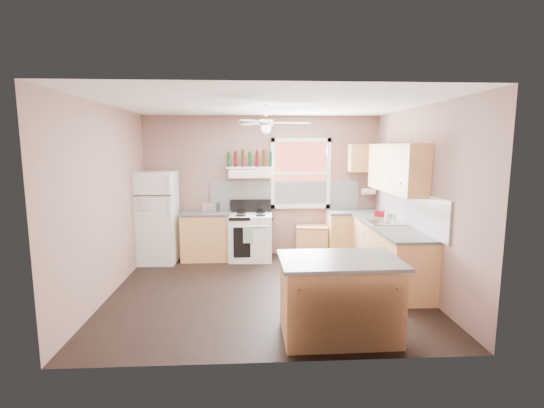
{
  "coord_description": "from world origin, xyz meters",
  "views": [
    {
      "loc": [
        -0.23,
        -5.62,
        2.12
      ],
      "look_at": [
        0.1,
        0.3,
        1.25
      ],
      "focal_mm": 26.0,
      "sensor_mm": 36.0,
      "label": 1
    }
  ],
  "objects": [
    {
      "name": "window_frame",
      "position": [
        0.75,
        1.96,
        1.6
      ],
      "size": [
        1.16,
        0.07,
        1.36
      ],
      "primitive_type": "cube",
      "color": "white",
      "rests_on": "wall_back"
    },
    {
      "name": "paper_towel",
      "position": [
        2.07,
        1.86,
        1.25
      ],
      "size": [
        0.26,
        0.12,
        0.12
      ],
      "primitive_type": "cylinder",
      "rotation": [
        0.0,
        1.57,
        0.0
      ],
      "color": "white",
      "rests_on": "wall_back"
    },
    {
      "name": "refrigerator",
      "position": [
        -1.95,
        1.57,
        0.83
      ],
      "size": [
        0.73,
        0.71,
        1.67
      ],
      "primitive_type": "cube",
      "rotation": [
        0.0,
        0.0,
        -0.03
      ],
      "color": "white",
      "rests_on": "floor"
    },
    {
      "name": "bottle_shelf",
      "position": [
        -0.23,
        1.87,
        1.72
      ],
      "size": [
        0.9,
        0.26,
        0.03
      ],
      "primitive_type": "cube",
      "color": "white",
      "rests_on": "range_hood"
    },
    {
      "name": "stove",
      "position": [
        -0.22,
        1.62,
        0.43
      ],
      "size": [
        0.82,
        0.68,
        0.86
      ],
      "primitive_type": "cube",
      "rotation": [
        0.0,
        0.0,
        -0.06
      ],
      "color": "white",
      "rests_on": "floor"
    },
    {
      "name": "island",
      "position": [
        0.75,
        -1.48,
        0.43
      ],
      "size": [
        1.26,
        0.81,
        0.86
      ],
      "primitive_type": "cube",
      "rotation": [
        0.0,
        0.0,
        0.01
      ],
      "color": "tan",
      "rests_on": "floor"
    },
    {
      "name": "counter_right",
      "position": [
        1.94,
        0.3,
        0.88
      ],
      "size": [
        0.62,
        2.22,
        0.04
      ],
      "primitive_type": "cube",
      "color": "#48484B",
      "rests_on": "base_cabinet_right"
    },
    {
      "name": "wall_back",
      "position": [
        0.0,
        2.02,
        1.35
      ],
      "size": [
        4.5,
        0.05,
        2.7
      ],
      "primitive_type": "cube",
      "color": "#85655B",
      "rests_on": "ground"
    },
    {
      "name": "window_view",
      "position": [
        0.75,
        1.98,
        1.6
      ],
      "size": [
        1.0,
        0.02,
        1.2
      ],
      "primitive_type": "cube",
      "color": "brown",
      "rests_on": "wall_back"
    },
    {
      "name": "soap_bottle",
      "position": [
        1.97,
        0.51,
        1.01
      ],
      "size": [
        0.09,
        0.09,
        0.22
      ],
      "primitive_type": "imported",
      "rotation": [
        0.0,
        0.0,
        3.2
      ],
      "color": "silver",
      "rests_on": "counter_right"
    },
    {
      "name": "faucet",
      "position": [
        2.1,
        0.5,
        0.97
      ],
      "size": [
        0.03,
        0.03,
        0.14
      ],
      "primitive_type": "cylinder",
      "color": "silver",
      "rests_on": "sink"
    },
    {
      "name": "base_cabinet_left",
      "position": [
        -1.06,
        1.7,
        0.43
      ],
      "size": [
        0.9,
        0.6,
        0.86
      ],
      "primitive_type": "cube",
      "color": "tan",
      "rests_on": "floor"
    },
    {
      "name": "base_cabinet_right",
      "position": [
        1.95,
        0.3,
        0.43
      ],
      "size": [
        0.6,
        2.2,
        0.86
      ],
      "primitive_type": "cube",
      "color": "tan",
      "rests_on": "floor"
    },
    {
      "name": "backsplash_right",
      "position": [
        2.23,
        0.3,
        1.18
      ],
      "size": [
        0.03,
        2.6,
        0.55
      ],
      "primitive_type": "cube",
      "color": "white",
      "rests_on": "wall_right"
    },
    {
      "name": "floor",
      "position": [
        0.0,
        0.0,
        0.0
      ],
      "size": [
        4.5,
        4.5,
        0.0
      ],
      "primitive_type": "plane",
      "color": "black",
      "rests_on": "ground"
    },
    {
      "name": "sink",
      "position": [
        1.94,
        0.5,
        0.9
      ],
      "size": [
        0.55,
        0.45,
        0.03
      ],
      "primitive_type": "cube",
      "color": "silver",
      "rests_on": "counter_right"
    },
    {
      "name": "wine_bottles",
      "position": [
        -0.23,
        1.87,
        1.88
      ],
      "size": [
        0.86,
        0.06,
        0.31
      ],
      "color": "#143819",
      "rests_on": "bottle_shelf"
    },
    {
      "name": "upper_cabinet_right",
      "position": [
        2.08,
        0.5,
        1.78
      ],
      "size": [
        0.33,
        1.8,
        0.76
      ],
      "primitive_type": "cube",
      "color": "tan",
      "rests_on": "wall_right"
    },
    {
      "name": "cart",
      "position": [
        0.95,
        1.75,
        0.3
      ],
      "size": [
        0.64,
        0.47,
        0.59
      ],
      "primitive_type": "cube",
      "rotation": [
        0.0,
        0.0,
        -0.12
      ],
      "color": "tan",
      "rests_on": "floor"
    },
    {
      "name": "red_caddy",
      "position": [
        2.05,
        1.08,
        0.95
      ],
      "size": [
        0.21,
        0.17,
        0.1
      ],
      "primitive_type": "cube",
      "rotation": [
        0.0,
        0.0,
        -0.34
      ],
      "color": "#A20D19",
      "rests_on": "counter_right"
    },
    {
      "name": "ceiling_fan_hub",
      "position": [
        0.0,
        0.0,
        2.45
      ],
      "size": [
        0.2,
        0.2,
        0.08
      ],
      "primitive_type": "cylinder",
      "color": "white",
      "rests_on": "ceiling"
    },
    {
      "name": "base_cabinet_corner",
      "position": [
        1.75,
        1.7,
        0.43
      ],
      "size": [
        1.0,
        0.6,
        0.86
      ],
      "primitive_type": "cube",
      "color": "tan",
      "rests_on": "floor"
    },
    {
      "name": "wall_left",
      "position": [
        -2.27,
        0.0,
        1.35
      ],
      "size": [
        0.05,
        4.0,
        2.7
      ],
      "primitive_type": "cube",
      "color": "#85655B",
      "rests_on": "ground"
    },
    {
      "name": "upper_cabinet_corner",
      "position": [
        1.95,
        1.83,
        1.9
      ],
      "size": [
        0.6,
        0.33,
        0.52
      ],
      "primitive_type": "cube",
      "color": "tan",
      "rests_on": "wall_back"
    },
    {
      "name": "toaster",
      "position": [
        -0.96,
        1.7,
        0.99
      ],
      "size": [
        0.32,
        0.25,
        0.18
      ],
      "primitive_type": "cube",
      "rotation": [
        0.0,
        0.0,
        -0.38
      ],
      "color": "silver",
      "rests_on": "counter_left"
    },
    {
      "name": "backsplash_back",
      "position": [
        0.45,
        1.99,
        1.18
      ],
      "size": [
        2.9,
        0.03,
        0.55
      ],
      "primitive_type": "cube",
      "color": "white",
      "rests_on": "wall_back"
    },
    {
      "name": "island_top",
      "position": [
        0.75,
        -1.48,
        0.88
      ],
      "size": [
        1.33,
        0.88,
        0.04
      ],
      "primitive_type": "cube",
      "rotation": [
        0.0,
        0.0,
        0.01
      ],
      "color": "#48484B",
      "rests_on": "island"
    },
    {
      "name": "ceiling",
      "position": [
        0.0,
        0.0,
        2.7
      ],
      "size": [
        4.5,
        4.5,
        0.0
      ],
      "primitive_type": "plane",
      "color": "white",
      "rests_on": "ground"
    },
    {
      "name": "range_hood",
      "position": [
        -0.23,
        1.75,
        1.62
      ],
      "size": [
        0.78,
        0.5,
        0.14
      ],
      "primitive_type": "cube",
      "color": "white",
      "rests_on": "wall_back"
    },
    {
      "name": "wall_right",
      "position": [
        2.27,
        0.0,
        1.35
      ],
      "size": [
        0.05,
        4.0,
        2.7
      ],
      "primitive_type": "cube",
      "color": "#85655B",
      "rests_on": "ground"
    },
    {
      "name": "counter_corner",
      "position": [
        1.75,
        1.7,
        0.88
      ],
      "size": [
        1.02,
        0.62,
        0.04
      ],
      "primitive_type": "cube",
      "color": "#48484B",
      "rests_on": "base_cabinet_corner"
    },
    {
      "name": "counter_left",
      "position": [
        -1.06,
        1.7,
        0.88
      ],
      "size": [
        0.92,
        0.62,
        0.04
      ],
      "primitive_type": "cube",
      "color": "#48484B",
      "rests_on": "base_cabinet_left"
    }
  ]
}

